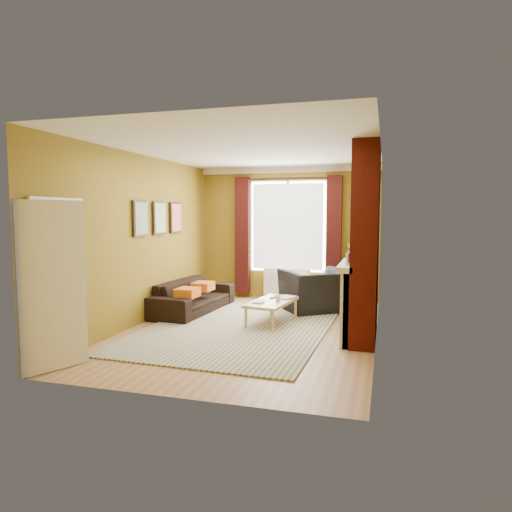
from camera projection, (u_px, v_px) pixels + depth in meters
name	position (u px, v px, depth m)	size (l,w,h in m)	color
ground	(252.00, 330.00, 7.20)	(5.50, 5.50, 0.00)	olive
room_walls	(295.00, 242.00, 7.16)	(3.82, 5.54, 2.83)	#7A6217
striped_rug	(236.00, 329.00, 7.22)	(2.92, 3.95, 0.02)	#325D8C
sofa	(193.00, 296.00, 8.49)	(2.03, 0.79, 0.59)	black
armchair	(317.00, 291.00, 8.52)	(1.20, 1.04, 0.78)	black
coffee_table	(272.00, 303.00, 7.59)	(0.75, 1.23, 0.39)	tan
wicker_stool	(297.00, 290.00, 9.40)	(0.49, 0.49, 0.51)	#A18045
floor_lamp	(356.00, 244.00, 8.71)	(0.24, 0.24, 1.58)	black
book_a	(254.00, 302.00, 7.43)	(0.17, 0.23, 0.02)	#999999
book_b	(281.00, 297.00, 7.88)	(0.24, 0.33, 0.03)	#999999
mug	(278.00, 298.00, 7.53)	(0.11, 0.11, 0.10)	#999999
tv_remote	(273.00, 297.00, 7.81)	(0.07, 0.17, 0.02)	#252528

